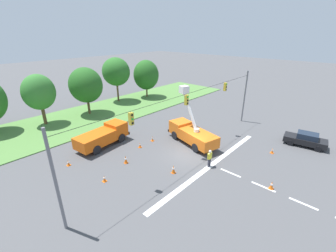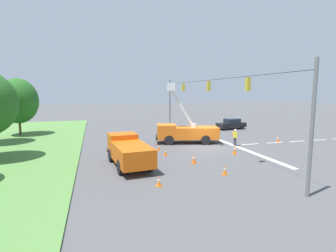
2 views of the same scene
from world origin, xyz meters
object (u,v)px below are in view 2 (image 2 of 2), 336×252
traffic_cone_mid_left (235,150)px  traffic_cone_lane_edge_a (225,170)px  sedan_black (231,124)px  traffic_cone_near_bucket (159,181)px  traffic_cone_mid_right (166,152)px  traffic_cone_lane_edge_b (278,139)px  tree_east_end (18,101)px  utility_truck_support_near (129,151)px  traffic_cone_far_left (194,158)px  traffic_cone_foreground_left (159,147)px  traffic_cone_far_right (233,132)px  utility_truck_bucket_lift (186,131)px  road_worker (235,136)px

traffic_cone_mid_left → traffic_cone_lane_edge_a: (-4.95, 3.60, -0.11)m
traffic_cone_lane_edge_a → traffic_cone_mid_left: bearing=-36.0°
sedan_black → traffic_cone_near_bucket: sedan_black is taller
traffic_cone_mid_right → traffic_cone_lane_edge_b: 13.69m
sedan_black → traffic_cone_lane_edge_a: bearing=149.6°
tree_east_end → utility_truck_support_near: tree_east_end is taller
sedan_black → traffic_cone_far_left: bearing=142.6°
traffic_cone_mid_left → traffic_cone_lane_edge_a: size_ratio=1.30×
traffic_cone_foreground_left → traffic_cone_far_left: (-5.16, -1.54, 0.11)m
traffic_cone_near_bucket → traffic_cone_far_right: size_ratio=1.02×
utility_truck_support_near → traffic_cone_lane_edge_a: (-3.87, -5.91, -0.86)m
traffic_cone_mid_right → traffic_cone_far_left: size_ratio=0.77×
traffic_cone_lane_edge_b → utility_truck_bucket_lift: bearing=76.8°
tree_east_end → traffic_cone_far_right: tree_east_end is taller
utility_truck_bucket_lift → traffic_cone_near_bucket: (-11.86, 5.89, -1.01)m
traffic_cone_foreground_left → traffic_cone_lane_edge_a: 8.63m
traffic_cone_lane_edge_b → traffic_cone_far_left: bearing=114.7°
traffic_cone_mid_left → tree_east_end: bearing=52.2°
traffic_cone_far_right → sedan_black: bearing=-26.6°
tree_east_end → traffic_cone_mid_left: (-16.20, -20.89, -3.95)m
traffic_cone_far_left → traffic_cone_far_right: (11.67, -10.02, -0.12)m
sedan_black → tree_east_end: bearing=85.7°
utility_truck_bucket_lift → traffic_cone_near_bucket: size_ratio=11.34×
traffic_cone_foreground_left → traffic_cone_mid_left: bearing=-118.3°
tree_east_end → traffic_cone_mid_left: size_ratio=8.68×
traffic_cone_lane_edge_b → traffic_cone_mid_right: bearing=100.3°
utility_truck_bucket_lift → traffic_cone_lane_edge_b: bearing=-103.2°
tree_east_end → utility_truck_bucket_lift: (-10.20, -18.43, -3.06)m
traffic_cone_lane_edge_b → traffic_cone_far_left: (-5.54, 12.04, 0.04)m
traffic_cone_far_right → utility_truck_bucket_lift: bearing=115.8°
traffic_cone_lane_edge_b → traffic_cone_mid_left: bearing=116.3°
road_worker → traffic_cone_foreground_left: 7.99m
tree_east_end → traffic_cone_far_left: (-18.05, -16.30, -3.95)m
traffic_cone_near_bucket → traffic_cone_lane_edge_b: 18.47m
traffic_cone_mid_left → traffic_cone_lane_edge_b: traffic_cone_mid_left is taller
traffic_cone_mid_left → traffic_cone_mid_right: traffic_cone_mid_left is taller
utility_truck_support_near → traffic_cone_foreground_left: utility_truck_support_near is taller
utility_truck_bucket_lift → sedan_black: 12.86m
sedan_black → traffic_cone_foreground_left: 17.41m
road_worker → traffic_cone_foreground_left: (0.19, 7.96, -0.70)m
road_worker → traffic_cone_near_bucket: size_ratio=2.86×
traffic_cone_mid_left → traffic_cone_near_bucket: size_ratio=1.33×
tree_east_end → traffic_cone_foreground_left: size_ratio=11.45×
traffic_cone_foreground_left → traffic_cone_lane_edge_a: bearing=-163.0°
traffic_cone_lane_edge_b → traffic_cone_foreground_left: bearing=91.6°
road_worker → tree_east_end: bearing=60.1°
traffic_cone_lane_edge_a → traffic_cone_far_right: bearing=-31.5°
utility_truck_support_near → traffic_cone_lane_edge_a: 7.12m
traffic_cone_foreground_left → tree_east_end: bearing=48.9°
tree_east_end → traffic_cone_lane_edge_a: tree_east_end is taller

